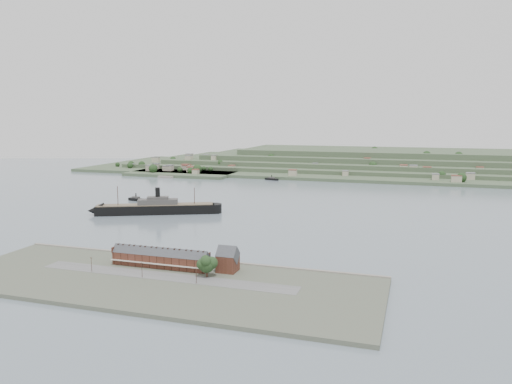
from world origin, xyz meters
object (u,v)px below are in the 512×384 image
(terrace_row, at_px, (160,258))
(tugboat, at_px, (136,199))
(fig_tree, at_px, (207,264))
(steamship, at_px, (152,208))
(gabled_building, at_px, (228,260))

(terrace_row, height_order, tugboat, terrace_row)
(terrace_row, xyz_separation_m, fig_tree, (31.03, -8.37, 2.15))
(tugboat, bearing_deg, terrace_row, -55.56)
(terrace_row, distance_m, steamship, 163.06)
(terrace_row, height_order, gabled_building, gabled_building)
(gabled_building, height_order, steamship, steamship)
(steamship, bearing_deg, terrace_row, -58.95)
(gabled_building, bearing_deg, steamship, 131.87)
(gabled_building, distance_m, fig_tree, 14.00)
(steamship, bearing_deg, gabled_building, -48.13)
(terrace_row, distance_m, fig_tree, 32.21)
(steamship, height_order, fig_tree, steamship)
(terrace_row, bearing_deg, gabled_building, 6.12)
(terrace_row, height_order, fig_tree, fig_tree)
(gabled_building, distance_m, steamship, 182.21)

